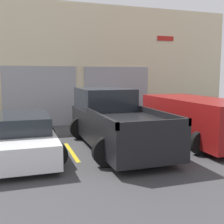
{
  "coord_description": "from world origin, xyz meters",
  "views": [
    {
      "loc": [
        -2.87,
        -9.93,
        2.32
      ],
      "look_at": [
        0.0,
        -1.18,
        1.1
      ],
      "focal_mm": 45.0,
      "sensor_mm": 36.0,
      "label": 1
    }
  ],
  "objects": [
    {
      "name": "parking_stripe_centre",
      "position": [
        1.46,
        -1.68,
        0.0
      ],
      "size": [
        0.12,
        2.2,
        0.01
      ],
      "primitive_type": "cube",
      "color": "gold",
      "rests_on": "ground"
    },
    {
      "name": "sedan_side",
      "position": [
        2.92,
        -1.68,
        0.83
      ],
      "size": [
        2.39,
        4.74,
        1.51
      ],
      "color": "maroon",
      "rests_on": "ground"
    },
    {
      "name": "parking_stripe_left",
      "position": [
        -1.46,
        -1.68,
        0.0
      ],
      "size": [
        0.12,
        2.2,
        0.01
      ],
      "primitive_type": "cube",
      "color": "gold",
      "rests_on": "ground"
    },
    {
      "name": "pickup_truck",
      "position": [
        0.0,
        -1.35,
        0.85
      ],
      "size": [
        2.44,
        5.31,
        1.84
      ],
      "color": "black",
      "rests_on": "ground"
    },
    {
      "name": "ground_plane",
      "position": [
        0.0,
        0.0,
        0.0
      ],
      "size": [
        28.0,
        28.0,
        0.0
      ],
      "primitive_type": "plane",
      "color": "#3D3D3F"
    },
    {
      "name": "shophouse_building",
      "position": [
        -0.0,
        3.29,
        2.75
      ],
      "size": [
        15.26,
        0.68,
        5.58
      ],
      "color": "beige",
      "rests_on": "ground"
    },
    {
      "name": "sedan_white",
      "position": [
        -2.92,
        -1.66,
        0.58
      ],
      "size": [
        2.27,
        4.25,
        1.2
      ],
      "color": "white",
      "rests_on": "ground"
    }
  ]
}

